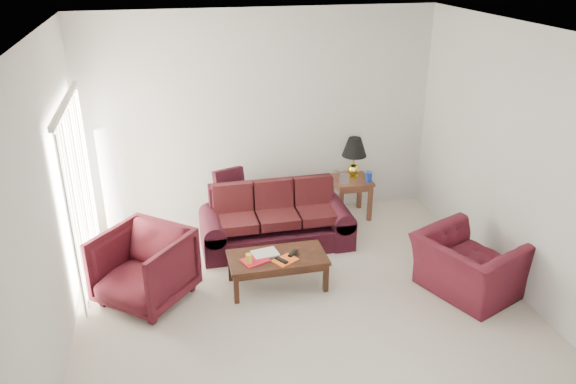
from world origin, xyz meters
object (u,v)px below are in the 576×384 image
object	(u,v)px
end_table	(351,197)
coffee_table	(277,271)
armchair_left	(144,267)
armchair_right	(468,266)
sofa	(276,218)
floor_lamp	(111,187)

from	to	relation	value
end_table	coffee_table	distance (m)	2.18
armchair_left	coffee_table	bearing A→B (deg)	37.82
end_table	armchair_right	world-z (taller)	armchair_right
armchair_left	armchair_right	xyz separation A→B (m)	(3.65, -0.67, -0.07)
end_table	armchair_left	bearing A→B (deg)	-152.42
armchair_right	coffee_table	bearing A→B (deg)	51.25
sofa	armchair_left	size ratio (longest dim) A/B	2.14
sofa	armchair_left	world-z (taller)	armchair_left
floor_lamp	armchair_right	bearing A→B (deg)	-28.23
sofa	floor_lamp	bearing A→B (deg)	159.90
sofa	end_table	size ratio (longest dim) A/B	3.36
sofa	floor_lamp	size ratio (longest dim) A/B	1.23
end_table	floor_lamp	distance (m)	3.41
floor_lamp	armchair_right	size ratio (longest dim) A/B	1.51
end_table	armchair_right	size ratio (longest dim) A/B	0.55
armchair_left	armchair_right	bearing A→B (deg)	29.67
armchair_right	armchair_left	bearing A→B (deg)	56.86
coffee_table	floor_lamp	bearing A→B (deg)	147.33
armchair_right	coffee_table	xyz separation A→B (m)	(-2.12, 0.61, -0.15)
end_table	armchair_left	distance (m)	3.37
sofa	coffee_table	xyz separation A→B (m)	(-0.19, -0.97, -0.21)
end_table	floor_lamp	world-z (taller)	floor_lamp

